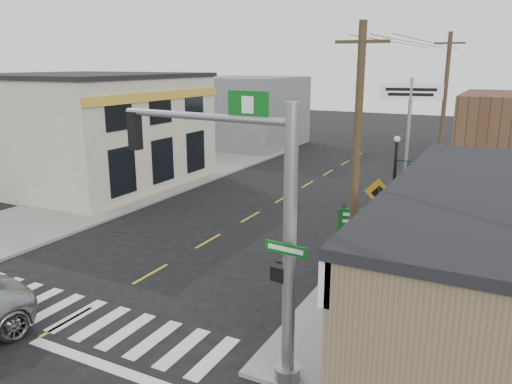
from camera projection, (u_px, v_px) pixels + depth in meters
The scene contains 18 objects.
ground at pixel (67, 322), 15.20m from camera, with size 140.00×140.00×0.00m, color black.
sidewalk_right at pixel (438, 237), 22.40m from camera, with size 6.00×38.00×0.13m, color gray.
sidewalk_left at pixel (127, 191), 30.36m from camera, with size 6.00×38.00×0.13m, color gray.
center_line at pixel (208, 241), 22.09m from camera, with size 0.12×56.00×0.01m, color gold.
crosswalk at pixel (77, 316), 15.55m from camera, with size 11.00×2.20×0.01m, color silver.
left_building at pixel (87, 131), 32.16m from camera, with size 12.00×12.00×6.80m, color beige.
bldg_distant_left at pixel (246, 112), 46.82m from camera, with size 9.00×10.00×6.40m, color slate.
traffic_signal_pole at pixel (257, 214), 11.58m from camera, with size 5.47×0.40×6.92m.
guide_sign at pixel (358, 228), 18.18m from camera, with size 1.47×0.13×2.58m.
fire_hydrant at pixel (402, 270), 17.84m from camera, with size 0.19×0.19×0.62m.
ped_crossing_sign at pixel (377, 200), 20.80m from camera, with size 1.12×0.08×2.89m.
lamp_post at pixel (395, 186), 19.91m from camera, with size 0.62×0.49×4.76m.
dance_center_sign at pixel (410, 110), 26.32m from camera, with size 3.19×0.20×6.79m.
bare_tree at pixel (400, 199), 15.27m from camera, with size 2.20×2.20×4.40m.
shrub_front at pixel (469, 321), 14.12m from camera, with size 1.15×1.15×0.87m, color #173411.
shrub_back at pixel (451, 273), 17.45m from camera, with size 1.03×1.03×0.78m, color black.
utility_pole_near at pixel (356, 172), 14.53m from camera, with size 1.50×0.23×8.65m.
utility_pole_far at pixel (443, 115), 27.84m from camera, with size 1.59×0.24×9.16m.
Camera 1 is at (11.41, -9.57, 7.65)m, focal length 35.00 mm.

